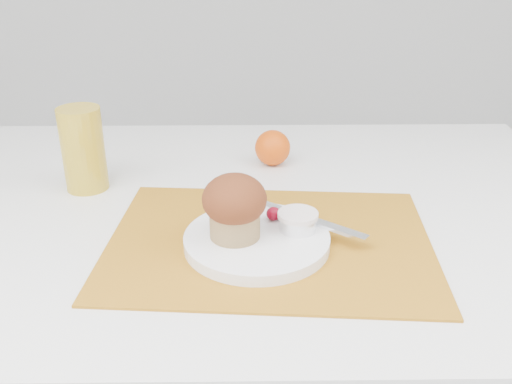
{
  "coord_description": "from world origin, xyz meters",
  "views": [
    {
      "loc": [
        0.01,
        -0.79,
        1.17
      ],
      "look_at": [
        0.02,
        -0.01,
        0.8
      ],
      "focal_mm": 40.0,
      "sensor_mm": 36.0,
      "label": 1
    }
  ],
  "objects_px": {
    "plate": "(257,240)",
    "orange": "(273,148)",
    "muffin": "(235,206)",
    "table": "(245,378)",
    "juice_glass": "(83,149)"
  },
  "relations": [
    {
      "from": "table",
      "to": "juice_glass",
      "type": "relative_size",
      "value": 8.34
    },
    {
      "from": "orange",
      "to": "juice_glass",
      "type": "distance_m",
      "value": 0.34
    },
    {
      "from": "plate",
      "to": "muffin",
      "type": "bearing_deg",
      "value": -177.63
    },
    {
      "from": "table",
      "to": "orange",
      "type": "relative_size",
      "value": 17.89
    },
    {
      "from": "plate",
      "to": "juice_glass",
      "type": "height_order",
      "value": "juice_glass"
    },
    {
      "from": "plate",
      "to": "juice_glass",
      "type": "bearing_deg",
      "value": 144.61
    },
    {
      "from": "table",
      "to": "muffin",
      "type": "xyz_separation_m",
      "value": [
        -0.01,
        -0.14,
        0.44
      ]
    },
    {
      "from": "plate",
      "to": "orange",
      "type": "relative_size",
      "value": 3.07
    },
    {
      "from": "table",
      "to": "muffin",
      "type": "height_order",
      "value": "muffin"
    },
    {
      "from": "juice_glass",
      "to": "muffin",
      "type": "distance_m",
      "value": 0.33
    },
    {
      "from": "table",
      "to": "plate",
      "type": "relative_size",
      "value": 5.82
    },
    {
      "from": "table",
      "to": "juice_glass",
      "type": "distance_m",
      "value": 0.53
    },
    {
      "from": "plate",
      "to": "muffin",
      "type": "xyz_separation_m",
      "value": [
        -0.03,
        -0.0,
        0.06
      ]
    },
    {
      "from": "orange",
      "to": "muffin",
      "type": "distance_m",
      "value": 0.32
    },
    {
      "from": "table",
      "to": "muffin",
      "type": "distance_m",
      "value": 0.47
    }
  ]
}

